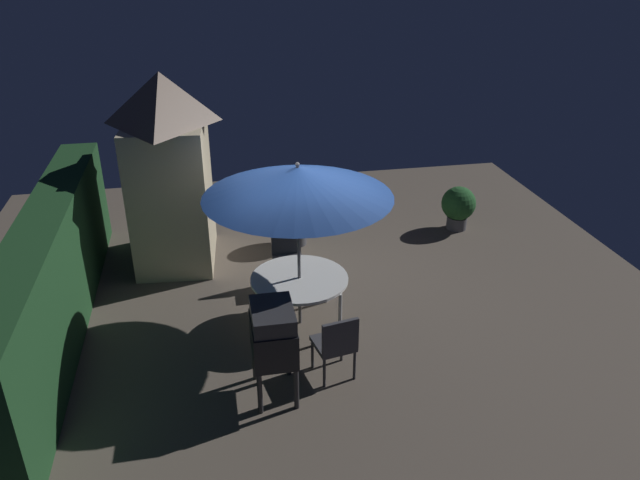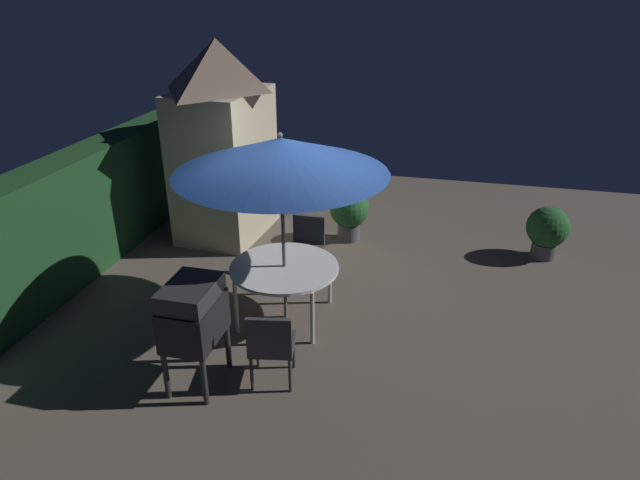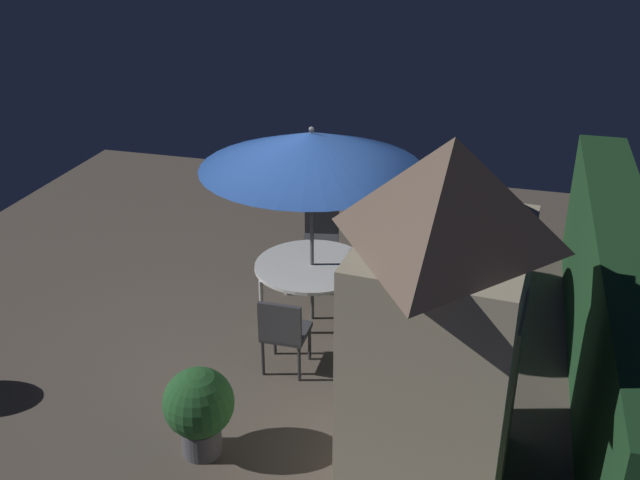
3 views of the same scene
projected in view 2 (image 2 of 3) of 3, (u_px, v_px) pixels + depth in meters
name	position (u px, v px, depth m)	size (l,w,h in m)	color
ground_plane	(313.00, 301.00, 7.45)	(11.00, 11.00, 0.00)	brown
hedge_backdrop	(72.00, 218.00, 7.81)	(6.36, 0.60, 1.73)	#193D1E
garden_shed	(222.00, 140.00, 8.84)	(1.84, 1.41, 3.14)	#C6B793
patio_table	(284.00, 270.00, 6.81)	(1.35, 1.35, 0.74)	white
patio_umbrella	(281.00, 156.00, 6.20)	(2.48, 2.48, 2.40)	#4C4C51
bbq_grill	(193.00, 314.00, 5.61)	(0.70, 0.50, 1.20)	black
chair_near_shed	(307.00, 244.00, 7.87)	(0.47, 0.46, 0.90)	#38383D
chair_far_side	(271.00, 343.00, 5.71)	(0.54, 0.54, 0.90)	#38383D
potted_plant_by_shed	(547.00, 230.00, 8.44)	(0.63, 0.63, 0.83)	#4C4C51
potted_plant_by_grill	(349.00, 211.00, 9.02)	(0.64, 0.64, 0.88)	#4C4C51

